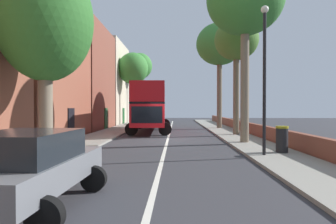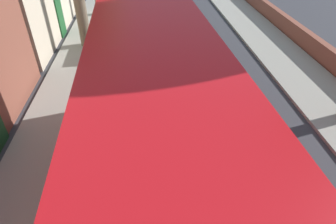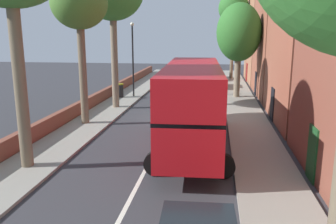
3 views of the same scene
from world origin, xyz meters
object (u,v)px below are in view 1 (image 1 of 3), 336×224
parked_car_grey_left_2 (29,165)px  street_tree_right_3 (245,1)px  parked_car_white_left_0 (152,117)px  street_tree_right_5 (236,42)px  lamppost_right (264,68)px  street_tree_right_1 (220,45)px  street_tree_left_0 (133,69)px  double_decker_bus (151,105)px  litter_bin_right (282,139)px  street_tree_left_6 (140,67)px  street_tree_left_2 (45,22)px

parked_car_grey_left_2 → street_tree_right_3: 15.09m
parked_car_white_left_0 → street_tree_right_3: bearing=-69.5°
street_tree_right_5 → lamppost_right: 10.17m
street_tree_right_5 → parked_car_white_left_0: bearing=118.5°
street_tree_right_1 → lamppost_right: street_tree_right_1 is taller
parked_car_white_left_0 → lamppost_right: 24.70m
parked_car_white_left_0 → street_tree_left_0: bearing=168.2°
street_tree_right_5 → double_decker_bus: bearing=152.2°
double_decker_bus → litter_bin_right: (7.00, -12.48, -1.64)m
street_tree_right_1 → street_tree_left_6: street_tree_right_1 is taller
street_tree_right_5 → street_tree_left_6: size_ratio=0.87×
parked_car_white_left_0 → street_tree_left_6: bearing=110.8°
street_tree_left_2 → street_tree_left_6: bearing=90.2°
double_decker_bus → street_tree_right_1: size_ratio=1.01×
parked_car_grey_left_2 → litter_bin_right: (7.80, 7.11, -0.21)m
double_decker_bus → street_tree_left_6: bearing=100.6°
lamppost_right → street_tree_left_6: bearing=107.0°
double_decker_bus → street_tree_right_1: 9.65m
parked_car_grey_left_2 → street_tree_left_2: street_tree_left_2 is taller
street_tree_left_6 → lamppost_right: (9.04, -29.48, -4.25)m
parked_car_white_left_0 → lamppost_right: bearing=-73.9°
litter_bin_right → double_decker_bus: bearing=119.3°
street_tree_right_5 → litter_bin_right: 10.96m
parked_car_grey_left_2 → street_tree_left_6: bearing=93.6°
parked_car_white_left_0 → street_tree_left_6: (-2.24, 5.91, 7.08)m
street_tree_left_6 → street_tree_right_3: bearing=-69.5°
street_tree_left_0 → lamppost_right: 25.97m
street_tree_left_2 → parked_car_grey_left_2: bearing=-68.6°
street_tree_left_0 → street_tree_right_5: (10.00, -14.49, 0.13)m
litter_bin_right → street_tree_left_0: bearing=113.6°
street_tree_left_6 → parked_car_white_left_0: bearing=-69.2°
lamppost_right → street_tree_right_5: bearing=85.3°
street_tree_left_0 → street_tree_left_6: size_ratio=0.90×
lamppost_right → street_tree_left_2: bearing=-174.0°
street_tree_right_1 → street_tree_left_2: street_tree_right_1 is taller
street_tree_right_1 → street_tree_left_2: 20.31m
street_tree_right_3 → parked_car_white_left_0: bearing=110.5°
street_tree_right_1 → litter_bin_right: 17.81m
lamppost_right → parked_car_white_left_0: bearing=106.1°
street_tree_left_2 → double_decker_bus: bearing=78.2°
street_tree_right_5 → street_tree_left_6: (-9.84, 19.89, 0.94)m
street_tree_left_0 → street_tree_left_2: 25.06m
parked_car_white_left_0 → parked_car_grey_left_2: (-0.00, -29.99, -0.05)m
double_decker_bus → parked_car_white_left_0: (-0.80, 10.40, -1.38)m
double_decker_bus → street_tree_left_0: bearing=106.4°
litter_bin_right → street_tree_right_5: bearing=91.3°
street_tree_left_0 → parked_car_white_left_0: bearing=-11.8°
street_tree_right_3 → lamppost_right: street_tree_right_3 is taller
street_tree_right_3 → parked_car_grey_left_2: bearing=-122.6°
street_tree_left_6 → double_decker_bus: bearing=-79.4°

